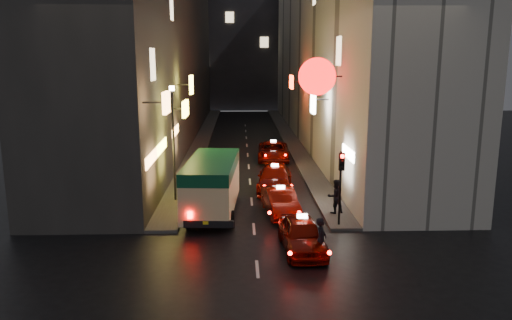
{
  "coord_description": "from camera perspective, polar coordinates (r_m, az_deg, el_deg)",
  "views": [
    {
      "loc": [
        -0.62,
        -13.61,
        7.86
      ],
      "look_at": [
        0.24,
        13.0,
        2.36
      ],
      "focal_mm": 35.0,
      "sensor_mm": 36.0,
      "label": 1
    }
  ],
  "objects": [
    {
      "name": "minibus",
      "position": [
        25.23,
        -5.05,
        -2.29
      ],
      "size": [
        2.74,
        6.72,
        2.83
      ],
      "color": "beige",
      "rests_on": "ground"
    },
    {
      "name": "pedestrian_crossing",
      "position": [
        19.88,
        7.44,
        -8.66
      ],
      "size": [
        0.64,
        0.76,
        1.97
      ],
      "primitive_type": "imported",
      "rotation": [
        0.0,
        0.0,
        1.17
      ],
      "color": "black",
      "rests_on": "ground"
    },
    {
      "name": "building_left",
      "position": [
        48.19,
        -10.94,
        12.82
      ],
      "size": [
        7.42,
        52.0,
        18.0
      ],
      "color": "#363331",
      "rests_on": "ground"
    },
    {
      "name": "taxi_far",
      "position": [
        38.72,
        1.99,
        1.2
      ],
      "size": [
        2.39,
        5.29,
        1.82
      ],
      "color": "#620800",
      "rests_on": "ground"
    },
    {
      "name": "taxi_near",
      "position": [
        20.8,
        5.28,
        -8.17
      ],
      "size": [
        2.39,
        5.24,
        1.8
      ],
      "color": "#620800",
      "rests_on": "ground"
    },
    {
      "name": "traffic_light",
      "position": [
        23.15,
        9.71,
        -1.41
      ],
      "size": [
        0.26,
        0.43,
        3.5
      ],
      "color": "black",
      "rests_on": "sidewalk_right"
    },
    {
      "name": "sidewalk_right",
      "position": [
        48.49,
        3.93,
        2.41
      ],
      "size": [
        1.5,
        52.0,
        0.15
      ],
      "primitive_type": "cube",
      "color": "#4A4744",
      "rests_on": "ground"
    },
    {
      "name": "lamp_post",
      "position": [
        27.17,
        -9.42,
        2.76
      ],
      "size": [
        0.28,
        0.28,
        6.22
      ],
      "color": "black",
      "rests_on": "sidewalk_left"
    },
    {
      "name": "building_right",
      "position": [
        48.4,
        8.62,
        12.89
      ],
      "size": [
        8.41,
        52.0,
        18.0
      ],
      "color": "#AFACA0",
      "rests_on": "ground"
    },
    {
      "name": "building_far",
      "position": [
        79.68,
        -1.46,
        13.93
      ],
      "size": [
        30.0,
        10.0,
        22.0
      ],
      "primitive_type": "cube",
      "color": "#35353A",
      "rests_on": "ground"
    },
    {
      "name": "taxi_third",
      "position": [
        29.99,
        2.16,
        -1.87
      ],
      "size": [
        2.68,
        5.47,
        1.85
      ],
      "color": "#620800",
      "rests_on": "ground"
    },
    {
      "name": "pedestrian_sidewalk",
      "position": [
        25.35,
        9.06,
        -3.86
      ],
      "size": [
        0.84,
        0.66,
        1.96
      ],
      "primitive_type": "imported",
      "rotation": [
        0.0,
        0.0,
        3.45
      ],
      "color": "black",
      "rests_on": "sidewalk_right"
    },
    {
      "name": "taxi_second",
      "position": [
        25.37,
        2.82,
        -4.54
      ],
      "size": [
        2.56,
        5.11,
        1.73
      ],
      "color": "#620800",
      "rests_on": "ground"
    },
    {
      "name": "sidewalk_left",
      "position": [
        48.38,
        -6.14,
        2.35
      ],
      "size": [
        1.5,
        52.0,
        0.15
      ],
      "primitive_type": "cube",
      "color": "#4A4744",
      "rests_on": "ground"
    }
  ]
}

